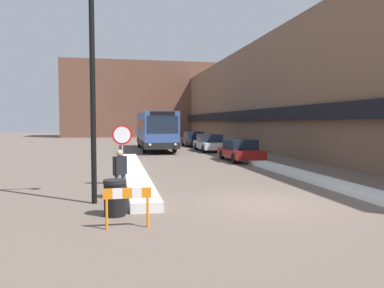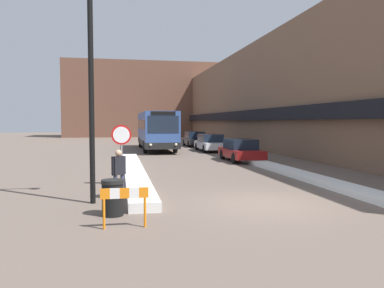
{
  "view_description": "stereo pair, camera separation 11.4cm",
  "coord_description": "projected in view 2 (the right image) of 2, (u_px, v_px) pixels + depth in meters",
  "views": [
    {
      "loc": [
        -4.37,
        -10.48,
        2.47
      ],
      "look_at": [
        -0.58,
        8.43,
        1.31
      ],
      "focal_mm": 35.0,
      "sensor_mm": 36.0,
      "label": 1
    },
    {
      "loc": [
        -4.26,
        -10.5,
        2.47
      ],
      "look_at": [
        -0.58,
        8.43,
        1.31
      ],
      "focal_mm": 35.0,
      "sensor_mm": 36.0,
      "label": 2
    }
  ],
  "objects": [
    {
      "name": "building_backdrop_far",
      "position": [
        145.0,
        100.0,
        63.29
      ],
      "size": [
        26.0,
        8.0,
        12.21
      ],
      "color": "brown",
      "rests_on": "ground_plane"
    },
    {
      "name": "parked_car_front",
      "position": [
        241.0,
        150.0,
        23.42
      ],
      "size": [
        1.87,
        4.22,
        1.38
      ],
      "color": "maroon",
      "rests_on": "ground_plane"
    },
    {
      "name": "pedestrian",
      "position": [
        119.0,
        169.0,
        11.94
      ],
      "size": [
        0.45,
        0.41,
        1.58
      ],
      "rotation": [
        0.0,
        0.0,
        0.66
      ],
      "color": "#333851",
      "rests_on": "ground_plane"
    },
    {
      "name": "construction_barricade",
      "position": [
        125.0,
        200.0,
        8.62
      ],
      "size": [
        1.1,
        0.06,
        0.94
      ],
      "color": "orange",
      "rests_on": "ground_plane"
    },
    {
      "name": "building_row_right",
      "position": [
        268.0,
        98.0,
        36.38
      ],
      "size": [
        5.5,
        60.0,
        9.54
      ],
      "color": "brown",
      "rests_on": "ground_plane"
    },
    {
      "name": "street_lamp",
      "position": [
        100.0,
        68.0,
        11.13
      ],
      "size": [
        1.46,
        0.36,
        6.6
      ],
      "color": "black",
      "rests_on": "ground_plane"
    },
    {
      "name": "snow_bank_right",
      "position": [
        278.0,
        168.0,
        18.85
      ],
      "size": [
        0.9,
        18.17,
        0.24
      ],
      "color": "silver",
      "rests_on": "ground_plane"
    },
    {
      "name": "stop_sign",
      "position": [
        121.0,
        142.0,
        14.29
      ],
      "size": [
        0.76,
        0.08,
        2.35
      ],
      "color": "gray",
      "rests_on": "ground_plane"
    },
    {
      "name": "ground_plane",
      "position": [
        264.0,
        204.0,
        11.25
      ],
      "size": [
        160.0,
        160.0,
        0.0
      ],
      "primitive_type": "plane",
      "color": "#66564C"
    },
    {
      "name": "trash_bin",
      "position": [
        113.0,
        197.0,
        9.8
      ],
      "size": [
        0.59,
        0.59,
        0.95
      ],
      "color": "black",
      "rests_on": "ground_plane"
    },
    {
      "name": "city_bus",
      "position": [
        156.0,
        130.0,
        32.72
      ],
      "size": [
        2.64,
        11.09,
        3.26
      ],
      "color": "#335193",
      "rests_on": "ground_plane"
    },
    {
      "name": "snow_bank_left",
      "position": [
        134.0,
        171.0,
        17.62
      ],
      "size": [
        0.9,
        15.48,
        0.29
      ],
      "color": "silver",
      "rests_on": "ground_plane"
    },
    {
      "name": "parked_car_middle",
      "position": [
        210.0,
        143.0,
        31.19
      ],
      "size": [
        1.91,
        4.7,
        1.43
      ],
      "color": "silver",
      "rests_on": "ground_plane"
    },
    {
      "name": "parked_car_back",
      "position": [
        195.0,
        139.0,
        37.58
      ],
      "size": [
        1.94,
        4.29,
        1.46
      ],
      "color": "black",
      "rests_on": "ground_plane"
    }
  ]
}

